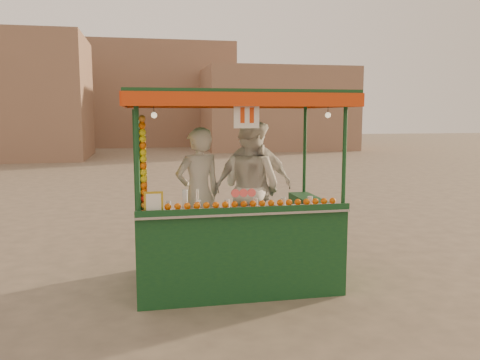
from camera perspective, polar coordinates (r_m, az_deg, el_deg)
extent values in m
plane|color=brown|center=(6.70, 1.07, -11.36)|extent=(90.00, 90.00, 0.00)
cube|color=#8A654E|center=(31.32, 4.18, 8.23)|extent=(9.00, 6.00, 5.00)
cube|color=#8A654E|center=(36.21, -12.53, 9.57)|extent=(14.00, 7.00, 7.00)
cube|color=#0F381D|center=(6.52, -0.73, -10.57)|extent=(2.48, 1.53, 0.29)
cylinder|color=black|center=(6.42, -8.42, -10.68)|extent=(0.34, 0.10, 0.34)
cylinder|color=black|center=(6.72, 6.59, -9.81)|extent=(0.34, 0.10, 0.34)
cube|color=#0F381D|center=(5.79, 0.40, -7.52)|extent=(2.48, 0.29, 0.76)
cube|color=#0F381D|center=(6.37, -10.70, -6.24)|extent=(0.29, 1.24, 0.76)
cube|color=#0F381D|center=(6.75, 8.34, -5.40)|extent=(0.29, 1.24, 0.76)
cube|color=#B2B2B7|center=(5.73, 0.35, -3.62)|extent=(2.48, 0.44, 0.03)
cylinder|color=#0F381D|center=(5.40, -11.88, 2.53)|extent=(0.05, 0.05, 1.34)
cylinder|color=#0F381D|center=(5.88, 12.07, 2.94)|extent=(0.05, 0.05, 1.34)
cylinder|color=#0F381D|center=(6.82, -11.79, 3.58)|extent=(0.05, 0.05, 1.34)
cylinder|color=#0F381D|center=(7.21, 7.56, 3.88)|extent=(0.05, 0.05, 1.34)
cube|color=#0F381D|center=(6.20, -0.77, 9.87)|extent=(2.67, 1.72, 0.08)
cube|color=red|center=(5.36, 0.94, 9.40)|extent=(2.67, 0.04, 0.15)
cube|color=red|center=(7.04, -2.07, 8.98)|extent=(2.67, 0.04, 0.15)
cube|color=red|center=(6.10, -13.36, 8.98)|extent=(0.04, 1.72, 0.15)
cube|color=red|center=(6.58, 10.89, 8.94)|extent=(0.04, 1.72, 0.15)
cylinder|color=#FF504D|center=(5.56, 0.41, -1.51)|extent=(0.10, 0.02, 0.10)
cube|color=gold|center=(5.46, -10.03, -2.71)|extent=(0.21, 0.02, 0.27)
cube|color=white|center=(5.43, 0.77, 7.56)|extent=(0.29, 0.01, 0.29)
sphere|color=#FFE5B2|center=(5.44, -9.98, 7.45)|extent=(0.07, 0.07, 0.07)
sphere|color=#FFE5B2|center=(5.85, 10.21, 7.45)|extent=(0.07, 0.07, 0.07)
imported|color=beige|center=(6.38, -4.86, -1.67)|extent=(0.73, 0.60, 1.73)
imported|color=silver|center=(6.59, 1.33, -0.92)|extent=(1.09, 1.13, 1.83)
imported|color=silver|center=(6.64, 1.60, -0.79)|extent=(1.12, 0.54, 1.84)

